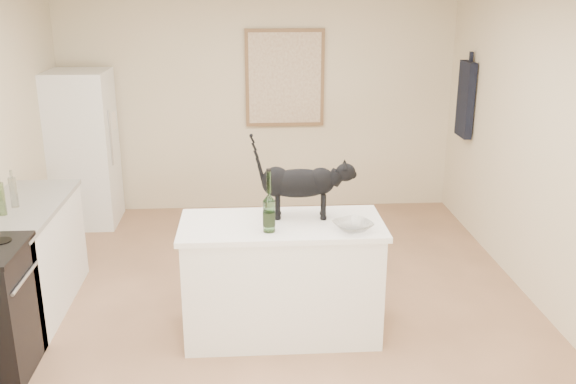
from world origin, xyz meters
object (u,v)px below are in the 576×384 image
Objects in this scene: black_cat at (299,187)px; glass_bowl at (353,226)px; wine_bottle at (269,204)px; fridge at (82,149)px.

black_cat is 0.51m from glass_bowl.
black_cat reaches higher than wine_bottle.
glass_bowl is at bearing -2.03° from wine_bottle.
black_cat reaches higher than glass_bowl.
black_cat is at bearing -48.13° from fridge.
fridge is 3.35m from wine_bottle.
glass_bowl is at bearing -47.07° from fridge.
black_cat is 2.59× the size of glass_bowl.
glass_bowl is (2.55, -2.74, 0.08)m from fridge.
fridge reaches higher than black_cat.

